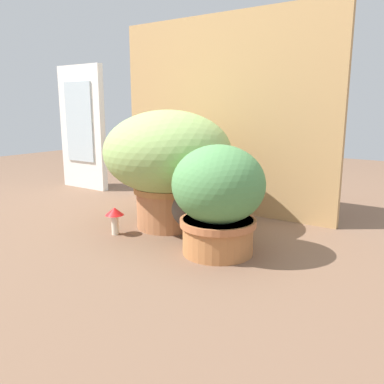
{
  "coord_description": "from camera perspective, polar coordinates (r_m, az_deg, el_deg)",
  "views": [
    {
      "loc": [
        0.99,
        -1.14,
        0.51
      ],
      "look_at": [
        0.11,
        0.12,
        0.18
      ],
      "focal_mm": 37.19,
      "sensor_mm": 36.0,
      "label": 1
    }
  ],
  "objects": [
    {
      "name": "window_panel_white",
      "position": [
        2.6,
        -15.48,
        8.89
      ],
      "size": [
        0.37,
        0.05,
        0.76
      ],
      "color": "white",
      "rests_on": "ground"
    },
    {
      "name": "cat",
      "position": [
        1.66,
        0.91,
        -1.42
      ],
      "size": [
        0.32,
        0.32,
        0.32
      ],
      "color": "#5C544E",
      "rests_on": "ground"
    },
    {
      "name": "mushroom_ornament_red",
      "position": [
        1.64,
        -11.03,
        -3.26
      ],
      "size": [
        0.08,
        0.08,
        0.11
      ],
      "color": "#EDE0C5",
      "rests_on": "ground"
    },
    {
      "name": "ground_plane",
      "position": [
        1.59,
        -5.81,
        -6.63
      ],
      "size": [
        6.0,
        6.0,
        0.0
      ],
      "primitive_type": "plane",
      "color": "brown"
    },
    {
      "name": "grass_planter",
      "position": [
        1.68,
        -3.49,
        4.75
      ],
      "size": [
        0.54,
        0.54,
        0.5
      ],
      "color": "#AF6E46",
      "rests_on": "ground"
    },
    {
      "name": "leafy_planter",
      "position": [
        1.38,
        3.79,
        -0.7
      ],
      "size": [
        0.32,
        0.32,
        0.39
      ],
      "color": "#B5713F",
      "rests_on": "ground"
    },
    {
      "name": "cardboard_backdrop",
      "position": [
        1.96,
        4.32,
        10.85
      ],
      "size": [
        1.16,
        0.03,
        0.93
      ],
      "primitive_type": "cube",
      "color": "tan",
      "rests_on": "ground"
    }
  ]
}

